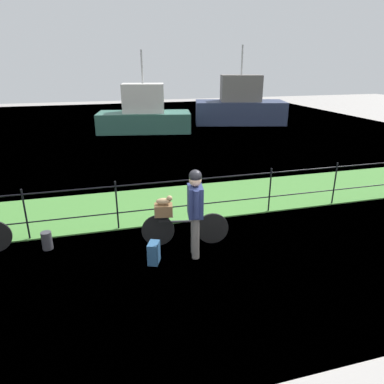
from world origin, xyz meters
TOP-DOWN VIEW (x-y plane):
  - ground_plane at (0.00, 0.00)m, footprint 60.00×60.00m
  - grass_strip at (0.00, 3.17)m, footprint 27.00×2.40m
  - harbor_water at (0.00, 12.56)m, footprint 30.00×30.00m
  - iron_fence at (-0.00, 2.03)m, footprint 18.04×0.04m
  - bicycle_main at (-0.58, 1.00)m, footprint 1.70×0.37m
  - wooden_crate at (-0.97, 1.07)m, footprint 0.38×0.30m
  - terrier_dog at (-0.95, 1.07)m, footprint 0.32×0.19m
  - cyclist_person at (-0.49, 0.53)m, footprint 0.33×0.53m
  - backpack_on_paving at (-1.28, 0.47)m, footprint 0.28×0.33m
  - mooring_bollard at (-3.20, 1.53)m, footprint 0.20×0.20m
  - moored_boat_near at (6.28, 14.56)m, footprint 5.59×3.50m
  - moored_boat_mid at (0.43, 13.42)m, footprint 5.05×2.91m

SIDE VIEW (x-z plane):
  - ground_plane at x=0.00m, z-range 0.00..0.00m
  - harbor_water at x=0.00m, z-range 0.00..0.00m
  - grass_strip at x=0.00m, z-range 0.00..0.03m
  - mooring_bollard at x=-3.20m, z-range 0.00..0.36m
  - backpack_on_paving at x=-1.28m, z-range 0.00..0.40m
  - bicycle_main at x=-0.58m, z-range 0.02..0.66m
  - iron_fence at x=0.00m, z-range 0.09..1.19m
  - wooden_crate at x=-0.97m, z-range 0.64..0.87m
  - moored_boat_mid at x=0.43m, z-range -1.14..2.89m
  - terrier_dog at x=-0.95m, z-range 0.86..1.04m
  - cyclist_person at x=-0.49m, z-range 0.16..1.84m
  - moored_boat_near at x=6.28m, z-range -1.17..3.19m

